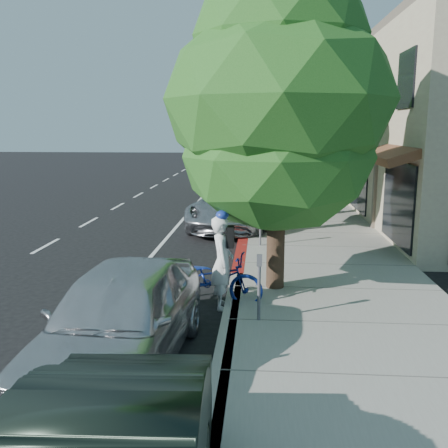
# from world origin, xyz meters

# --- Properties ---
(ground) EXTENTS (120.00, 120.00, 0.00)m
(ground) POSITION_xyz_m (0.00, 0.00, 0.00)
(ground) COLOR black
(ground) RESTS_ON ground
(sidewalk) EXTENTS (4.60, 56.00, 0.15)m
(sidewalk) POSITION_xyz_m (2.30, 8.00, 0.07)
(sidewalk) COLOR gray
(sidewalk) RESTS_ON ground
(curb) EXTENTS (0.30, 56.00, 0.15)m
(curb) POSITION_xyz_m (0.00, 8.00, 0.07)
(curb) COLOR #9E998E
(curb) RESTS_ON ground
(curb_red_segment) EXTENTS (0.32, 4.00, 0.15)m
(curb_red_segment) POSITION_xyz_m (0.00, 1.00, 0.07)
(curb_red_segment) COLOR maroon
(curb_red_segment) RESTS_ON ground
(storefront_building) EXTENTS (10.00, 36.00, 7.00)m
(storefront_building) POSITION_xyz_m (9.60, 18.00, 3.50)
(storefront_building) COLOR #BEB492
(storefront_building) RESTS_ON ground
(street_tree_0) EXTENTS (4.87, 4.87, 6.94)m
(street_tree_0) POSITION_xyz_m (0.90, -2.00, 4.15)
(street_tree_0) COLOR black
(street_tree_0) RESTS_ON ground
(street_tree_1) EXTENTS (4.34, 4.34, 7.47)m
(street_tree_1) POSITION_xyz_m (0.90, 4.00, 4.66)
(street_tree_1) COLOR black
(street_tree_1) RESTS_ON ground
(street_tree_2) EXTENTS (4.92, 4.92, 7.46)m
(street_tree_2) POSITION_xyz_m (0.90, 10.00, 4.53)
(street_tree_2) COLOR black
(street_tree_2) RESTS_ON ground
(street_tree_3) EXTENTS (4.84, 4.84, 8.44)m
(street_tree_3) POSITION_xyz_m (0.90, 16.00, 5.29)
(street_tree_3) COLOR black
(street_tree_3) RESTS_ON ground
(street_tree_4) EXTENTS (5.14, 5.14, 7.36)m
(street_tree_4) POSITION_xyz_m (0.90, 22.00, 4.40)
(street_tree_4) COLOR black
(street_tree_4) RESTS_ON ground
(street_tree_5) EXTENTS (4.13, 4.13, 7.41)m
(street_tree_5) POSITION_xyz_m (0.90, 28.00, 4.67)
(street_tree_5) COLOR black
(street_tree_5) RESTS_ON ground
(cyclist) EXTENTS (0.52, 0.74, 1.93)m
(cyclist) POSITION_xyz_m (-0.21, -3.00, 0.97)
(cyclist) COLOR silver
(cyclist) RESTS_ON ground
(bicycle) EXTENTS (2.18, 1.06, 1.10)m
(bicycle) POSITION_xyz_m (-0.40, -2.80, 0.55)
(bicycle) COLOR navy
(bicycle) RESTS_ON ground
(silver_suv) EXTENTS (3.24, 6.05, 1.61)m
(silver_suv) POSITION_xyz_m (-0.50, 5.50, 0.81)
(silver_suv) COLOR #A6A6AA
(silver_suv) RESTS_ON ground
(dark_sedan) EXTENTS (1.81, 4.41, 1.42)m
(dark_sedan) POSITION_xyz_m (-1.05, 12.95, 0.71)
(dark_sedan) COLOR black
(dark_sedan) RESTS_ON ground
(white_pickup) EXTENTS (2.23, 5.23, 1.50)m
(white_pickup) POSITION_xyz_m (-2.20, 21.00, 0.75)
(white_pickup) COLOR silver
(white_pickup) RESTS_ON ground
(dark_suv_far) EXTENTS (2.03, 4.85, 1.64)m
(dark_suv_far) POSITION_xyz_m (-0.55, 26.11, 0.82)
(dark_suv_far) COLOR black
(dark_suv_far) RESTS_ON ground
(near_car_a) EXTENTS (2.22, 4.90, 1.63)m
(near_car_a) POSITION_xyz_m (-1.58, -5.74, 0.82)
(near_car_a) COLOR #BABBC0
(near_car_a) RESTS_ON ground
(pedestrian) EXTENTS (0.97, 0.77, 1.95)m
(pedestrian) POSITION_xyz_m (1.28, 6.87, 1.12)
(pedestrian) COLOR black
(pedestrian) RESTS_ON sidewalk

